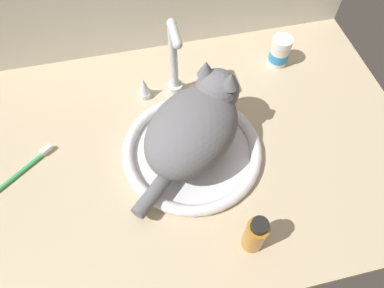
% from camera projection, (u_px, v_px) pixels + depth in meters
% --- Properties ---
extents(countertop, '(1.14, 0.72, 0.03)m').
position_uv_depth(countertop, '(178.00, 152.00, 0.84)').
color(countertop, '#CCB793').
rests_on(countertop, ground).
extents(backsplash_wall, '(1.14, 0.02, 0.36)m').
position_uv_depth(backsplash_wall, '(147.00, 0.00, 0.90)').
color(backsplash_wall, silver).
rests_on(backsplash_wall, ground).
extents(sink_basin, '(0.33, 0.33, 0.03)m').
position_uv_depth(sink_basin, '(192.00, 150.00, 0.82)').
color(sink_basin, white).
rests_on(sink_basin, countertop).
extents(faucet, '(0.19, 0.10, 0.23)m').
position_uv_depth(faucet, '(175.00, 70.00, 0.85)').
color(faucet, silver).
rests_on(faucet, countertop).
extents(cat, '(0.31, 0.30, 0.17)m').
position_uv_depth(cat, '(197.00, 124.00, 0.75)').
color(cat, slate).
rests_on(cat, sink_basin).
extents(pill_bottle, '(0.06, 0.06, 0.09)m').
position_uv_depth(pill_bottle, '(280.00, 52.00, 0.95)').
color(pill_bottle, white).
rests_on(pill_bottle, countertop).
extents(amber_bottle, '(0.04, 0.04, 0.11)m').
position_uv_depth(amber_bottle, '(255.00, 235.00, 0.67)').
color(amber_bottle, '#C67A23').
rests_on(amber_bottle, countertop).
extents(toothbrush, '(0.14, 0.11, 0.02)m').
position_uv_depth(toothbrush, '(24.00, 169.00, 0.80)').
color(toothbrush, '#3FB266').
rests_on(toothbrush, countertop).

